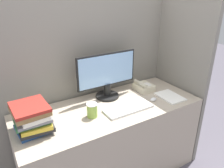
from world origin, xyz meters
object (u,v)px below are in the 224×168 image
(coffee_cup, at_px, (92,110))
(desk_telephone, at_px, (143,87))
(keyboard, at_px, (128,108))
(mouse, at_px, (153,99))
(monitor, at_px, (107,76))
(book_stack, at_px, (32,118))

(coffee_cup, bearing_deg, desk_telephone, 15.28)
(keyboard, xyz_separation_m, desk_telephone, (0.36, 0.24, 0.03))
(mouse, relative_size, desk_telephone, 0.35)
(mouse, distance_m, coffee_cup, 0.60)
(monitor, distance_m, desk_telephone, 0.43)
(keyboard, relative_size, book_stack, 1.51)
(coffee_cup, bearing_deg, keyboard, -10.21)
(mouse, bearing_deg, coffee_cup, 174.97)
(coffee_cup, distance_m, book_stack, 0.45)
(mouse, xyz_separation_m, book_stack, (-1.05, 0.10, 0.09))
(keyboard, xyz_separation_m, book_stack, (-0.76, 0.10, 0.10))
(monitor, height_order, mouse, monitor)
(mouse, height_order, coffee_cup, coffee_cup)
(book_stack, height_order, desk_telephone, book_stack)
(coffee_cup, bearing_deg, monitor, 41.12)
(monitor, relative_size, mouse, 9.41)
(coffee_cup, distance_m, desk_telephone, 0.70)
(keyboard, height_order, coffee_cup, coffee_cup)
(keyboard, bearing_deg, monitor, 96.43)
(desk_telephone, bearing_deg, keyboard, -146.00)
(monitor, relative_size, desk_telephone, 3.27)
(book_stack, bearing_deg, keyboard, -7.45)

